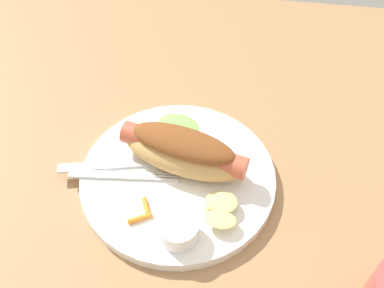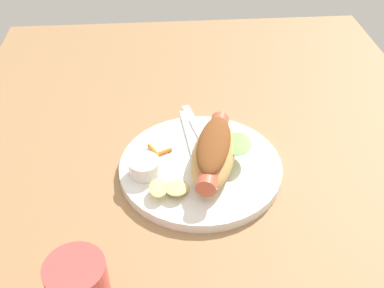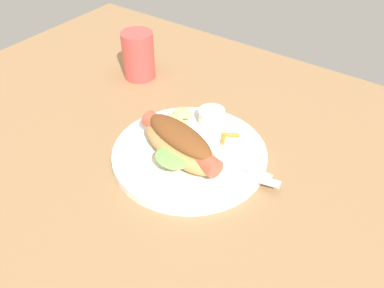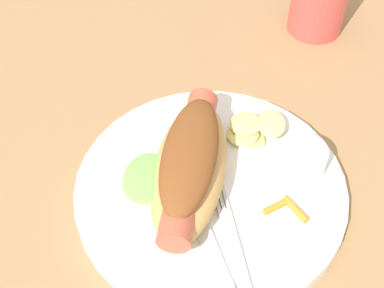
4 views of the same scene
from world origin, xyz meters
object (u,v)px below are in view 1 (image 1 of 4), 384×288
fork (121,176)px  knife (114,165)px  plate (178,178)px  sauce_ramekin (181,230)px  carrot_garnish (143,213)px  hot_dog (183,150)px  chips_pile (220,208)px

fork → knife: size_ratio=0.98×
plate → sauce_ramekin: sauce_ramekin is taller
plate → carrot_garnish: carrot_garnish is taller
hot_dog → knife: 9.97cm
fork → chips_pile: (-13.75, 3.64, 0.71)cm
knife → sauce_ramekin: bearing=-54.2°
hot_dog → fork: size_ratio=1.21×
plate → chips_pile: chips_pile is taller
plate → hot_dog: 4.25cm
knife → chips_pile: chips_pile is taller
sauce_ramekin → fork: sauce_ramekin is taller
hot_dog → knife: bearing=-155.5°
plate → sauce_ramekin: 9.50cm
sauce_ramekin → carrot_garnish: sauce_ramekin is taller
hot_dog → sauce_ramekin: size_ratio=3.65×
fork → carrot_garnish: bearing=-58.5°
plate → fork: (7.53, 1.33, 1.00)cm
plate → carrot_garnish: size_ratio=6.39×
sauce_ramekin → chips_pile: sauce_ramekin is taller
knife → hot_dog: bearing=-2.9°
chips_pile → carrot_garnish: (9.64, 1.82, -0.57)cm
plate → chips_pile: bearing=141.4°
plate → hot_dog: size_ratio=1.47×
plate → hot_dog: hot_dog is taller
hot_dog → fork: (8.01, 3.41, -2.67)cm
knife → carrot_garnish: 9.03cm
chips_pile → carrot_garnish: 9.83cm
fork → carrot_garnish: (-4.10, 5.46, 0.14)cm
carrot_garnish → chips_pile: bearing=-169.3°
plate → carrot_garnish: (3.42, 6.79, 1.14)cm
sauce_ramekin → chips_pile: 5.97cm
knife → carrot_garnish: size_ratio=3.68×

